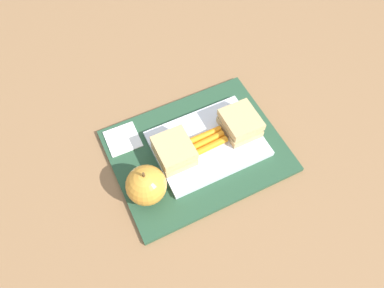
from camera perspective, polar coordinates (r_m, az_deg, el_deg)
ground_plane at (r=0.80m, az=0.80°, el=-1.21°), size 2.40×2.40×0.00m
lunchbag_mat at (r=0.79m, az=0.81°, el=-1.04°), size 0.36×0.28×0.01m
food_tray at (r=0.79m, az=2.44°, el=0.05°), size 0.23×0.17×0.01m
sandwich_half_left at (r=0.79m, az=7.53°, el=3.23°), size 0.07×0.08×0.04m
sandwich_half_right at (r=0.75m, az=-2.78°, el=-1.09°), size 0.07×0.08×0.04m
carrot_sticks_bundle at (r=0.78m, az=2.48°, el=0.54°), size 0.08×0.04×0.02m
apple at (r=0.71m, az=-7.13°, el=-6.38°), size 0.08×0.08×0.09m
paper_napkin at (r=0.82m, az=-10.70°, el=0.76°), size 0.07×0.07×0.00m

